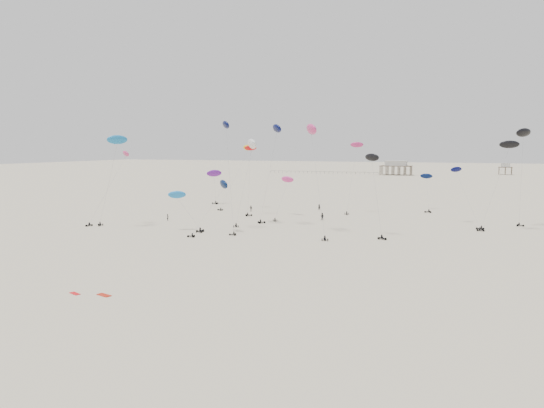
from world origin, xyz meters
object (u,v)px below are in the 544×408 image
at_px(pavilion_main, 396,169).
at_px(rig_0, 354,164).
at_px(rig_4, 115,152).
at_px(pavilion_small, 505,170).
at_px(spectator_0, 168,221).
at_px(rig_9, 220,190).

height_order(pavilion_main, rig_0, rig_0).
bearing_deg(rig_4, pavilion_main, -118.80).
height_order(pavilion_main, pavilion_small, pavilion_main).
bearing_deg(pavilion_small, rig_0, -102.06).
xyz_separation_m(pavilion_small, spectator_0, (-94.16, -279.72, -3.49)).
height_order(rig_4, rig_9, rig_4).
xyz_separation_m(pavilion_small, rig_9, (-73.04, -291.16, 6.04)).
height_order(pavilion_main, rig_4, rig_4).
distance_m(pavilion_main, pavilion_small, 76.16).
height_order(pavilion_main, rig_9, rig_9).
xyz_separation_m(pavilion_small, rig_4, (-101.06, -291.86, 14.72)).
relative_size(rig_0, rig_9, 1.50).
distance_m(rig_0, rig_9, 50.88).
relative_size(pavilion_small, rig_4, 0.40).
bearing_deg(pavilion_main, rig_4, -96.76).
bearing_deg(rig_0, spectator_0, 26.30).
bearing_deg(pavilion_small, rig_4, -109.10).
distance_m(pavilion_small, rig_4, 309.21).
height_order(rig_9, spectator_0, rig_9).
bearing_deg(rig_0, pavilion_small, -115.53).
xyz_separation_m(pavilion_main, rig_4, (-31.06, -261.86, 13.98)).
distance_m(pavilion_small, rig_0, 250.69).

